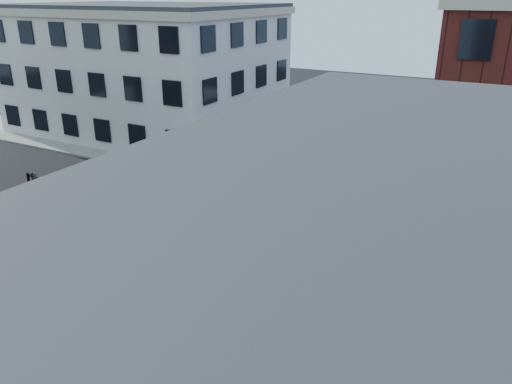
% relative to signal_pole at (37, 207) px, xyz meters
% --- Properties ---
extents(ground, '(120.00, 120.00, 0.00)m').
position_rel_signal_pole_xyz_m(ground, '(6.72, 6.68, -2.86)').
color(ground, black).
rests_on(ground, ground).
extents(sidewalk_nw, '(30.00, 30.00, 0.15)m').
position_rel_signal_pole_xyz_m(sidewalk_nw, '(-14.28, 27.68, -2.78)').
color(sidewalk_nw, gray).
rests_on(sidewalk_nw, ground).
extents(building_nw, '(22.00, 16.00, 11.00)m').
position_rel_signal_pole_xyz_m(building_nw, '(-12.28, 22.68, 2.64)').
color(building_nw, silver).
rests_on(building_nw, ground).
extents(tree_near, '(2.69, 2.69, 4.49)m').
position_rel_signal_pole_xyz_m(tree_near, '(14.28, 16.65, 0.30)').
color(tree_near, black).
rests_on(tree_near, ground).
extents(tree_far, '(2.43, 2.43, 4.07)m').
position_rel_signal_pole_xyz_m(tree_far, '(14.28, 22.65, 0.02)').
color(tree_far, black).
rests_on(tree_far, ground).
extents(signal_pole, '(1.29, 1.24, 4.60)m').
position_rel_signal_pole_xyz_m(signal_pole, '(0.00, 0.00, 0.00)').
color(signal_pole, black).
rests_on(signal_pole, ground).
extents(box_truck, '(8.73, 3.24, 3.88)m').
position_rel_signal_pole_xyz_m(box_truck, '(16.27, 4.92, -0.84)').
color(box_truck, silver).
rests_on(box_truck, ground).
extents(traffic_cone, '(0.46, 0.46, 0.77)m').
position_rel_signal_pole_xyz_m(traffic_cone, '(1.02, 1.59, -2.49)').
color(traffic_cone, orange).
rests_on(traffic_cone, ground).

